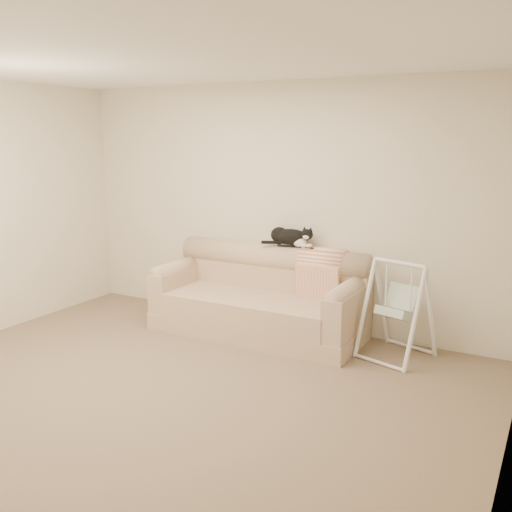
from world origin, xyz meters
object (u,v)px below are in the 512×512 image
at_px(remote_b, 308,248).
at_px(baby_swing, 398,309).
at_px(tuxedo_cat, 291,237).
at_px(sofa, 261,299).
at_px(remote_a, 286,245).

height_order(remote_b, baby_swing, baby_swing).
bearing_deg(baby_swing, tuxedo_cat, 168.34).
bearing_deg(remote_b, sofa, -152.17).
bearing_deg(baby_swing, remote_b, 167.08).
height_order(sofa, baby_swing, baby_swing).
bearing_deg(remote_b, tuxedo_cat, 174.72).
xyz_separation_m(remote_a, baby_swing, (1.28, -0.24, -0.45)).
xyz_separation_m(sofa, remote_b, (0.43, 0.23, 0.56)).
bearing_deg(sofa, baby_swing, -0.31).
distance_m(remote_b, baby_swing, 1.14).
xyz_separation_m(sofa, remote_a, (0.18, 0.24, 0.56)).
height_order(remote_a, remote_b, remote_a).
height_order(sofa, remote_b, remote_b).
xyz_separation_m(tuxedo_cat, baby_swing, (1.23, -0.25, -0.54)).
height_order(remote_a, baby_swing, same).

